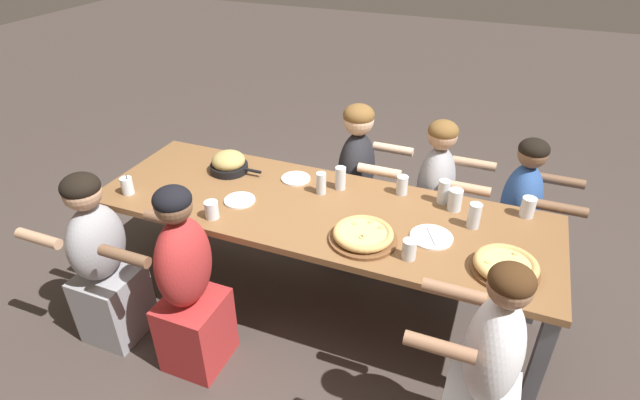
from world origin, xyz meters
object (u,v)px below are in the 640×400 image
(cocktail_glass_blue, at_px, (127,187))
(drinking_glass_a, at_px, (443,193))
(drinking_glass_d, at_px, (474,217))
(drinking_glass_h, at_px, (455,201))
(pizza_board_main, at_px, (363,235))
(diner_near_left, at_px, (103,266))
(diner_near_right, at_px, (485,380))
(diner_far_midright, at_px, (433,207))
(pizza_board_second, at_px, (506,266))
(empty_plate_a, at_px, (431,237))
(empty_plate_b, at_px, (240,200))
(empty_plate_c, at_px, (296,179))
(drinking_glass_e, at_px, (409,250))
(diner_far_right, at_px, (515,226))
(drinking_glass_b, at_px, (212,210))
(diner_far_center, at_px, (356,188))
(drinking_glass_i, at_px, (321,184))
(skillet_bowl, at_px, (229,163))
(drinking_glass_c, at_px, (340,179))
(drinking_glass_f, at_px, (402,186))
(diner_near_midleft, at_px, (188,290))

(cocktail_glass_blue, height_order, drinking_glass_a, drinking_glass_a)
(drinking_glass_d, relative_size, drinking_glass_h, 1.12)
(pizza_board_main, bearing_deg, diner_near_left, -162.22)
(diner_near_right, xyz_separation_m, diner_far_midright, (-0.48, 1.32, -0.00))
(pizza_board_second, bearing_deg, empty_plate_a, 159.47)
(empty_plate_b, height_order, empty_plate_c, same)
(drinking_glass_e, relative_size, diner_far_right, 0.09)
(drinking_glass_b, relative_size, diner_far_center, 0.09)
(diner_near_left, bearing_deg, drinking_glass_i, -51.47)
(drinking_glass_d, height_order, diner_near_left, diner_near_left)
(pizza_board_main, xyz_separation_m, skillet_bowl, (-1.04, 0.40, 0.03))
(skillet_bowl, bearing_deg, empty_plate_a, -10.14)
(drinking_glass_a, distance_m, drinking_glass_c, 0.61)
(diner_far_right, bearing_deg, drinking_glass_h, -43.30)
(drinking_glass_b, height_order, drinking_glass_f, drinking_glass_f)
(drinking_glass_b, relative_size, drinking_glass_i, 0.75)
(drinking_glass_a, relative_size, diner_near_right, 0.13)
(empty_plate_c, bearing_deg, skillet_bowl, -172.29)
(drinking_glass_i, bearing_deg, drinking_glass_a, 13.45)
(drinking_glass_c, bearing_deg, empty_plate_a, -26.16)
(cocktail_glass_blue, relative_size, diner_far_center, 0.11)
(empty_plate_a, distance_m, drinking_glass_h, 0.33)
(empty_plate_a, bearing_deg, empty_plate_b, -177.16)
(drinking_glass_d, distance_m, diner_far_midright, 0.68)
(drinking_glass_h, bearing_deg, diner_near_midleft, -142.70)
(drinking_glass_a, relative_size, drinking_glass_e, 1.38)
(diner_near_midleft, bearing_deg, drinking_glass_b, 4.70)
(skillet_bowl, height_order, drinking_glass_f, skillet_bowl)
(cocktail_glass_blue, xyz_separation_m, drinking_glass_c, (1.17, 0.53, 0.02))
(drinking_glass_d, bearing_deg, diner_near_midleft, -149.50)
(empty_plate_b, bearing_deg, empty_plate_c, 60.95)
(drinking_glass_f, bearing_deg, empty_plate_c, -173.17)
(pizza_board_second, distance_m, diner_far_right, 0.91)
(empty_plate_a, bearing_deg, drinking_glass_h, 78.88)
(diner_far_right, bearing_deg, diner_near_right, -2.27)
(empty_plate_a, height_order, drinking_glass_f, drinking_glass_f)
(empty_plate_b, distance_m, drinking_glass_i, 0.49)
(drinking_glass_f, bearing_deg, diner_near_right, -57.01)
(empty_plate_c, relative_size, drinking_glass_d, 1.27)
(empty_plate_b, distance_m, diner_near_left, 0.86)
(drinking_glass_a, xyz_separation_m, diner_far_right, (0.44, 0.34, -0.34))
(empty_plate_b, distance_m, drinking_glass_e, 1.06)
(drinking_glass_c, bearing_deg, drinking_glass_b, -134.31)
(drinking_glass_a, relative_size, diner_near_left, 0.13)
(diner_near_left, bearing_deg, drinking_glass_e, -76.71)
(diner_near_right, height_order, diner_near_left, diner_near_right)
(drinking_glass_e, relative_size, diner_near_midleft, 0.09)
(diner_far_right, distance_m, diner_near_left, 2.53)
(empty_plate_c, distance_m, drinking_glass_b, 0.62)
(drinking_glass_f, distance_m, diner_far_midright, 0.48)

